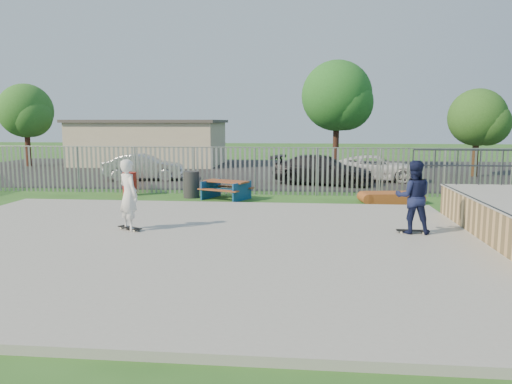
# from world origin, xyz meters

# --- Properties ---
(ground) EXTENTS (120.00, 120.00, 0.00)m
(ground) POSITION_xyz_m (0.00, 0.00, 0.00)
(ground) COLOR #28591E
(ground) RESTS_ON ground
(concrete_slab) EXTENTS (15.00, 12.00, 0.15)m
(concrete_slab) POSITION_xyz_m (0.00, 0.00, 0.07)
(concrete_slab) COLOR #979792
(concrete_slab) RESTS_ON ground
(fence) EXTENTS (26.04, 16.02, 2.00)m
(fence) POSITION_xyz_m (1.00, 4.59, 1.00)
(fence) COLOR gray
(fence) RESTS_ON ground
(picnic_table) EXTENTS (2.20, 2.04, 0.75)m
(picnic_table) POSITION_xyz_m (0.00, 7.60, 0.38)
(picnic_table) COLOR brown
(picnic_table) RESTS_ON ground
(funbox) EXTENTS (2.10, 1.27, 0.40)m
(funbox) POSITION_xyz_m (6.40, 7.33, 0.20)
(funbox) COLOR brown
(funbox) RESTS_ON ground
(trash_bin_red) EXTENTS (0.58, 0.58, 0.96)m
(trash_bin_red) POSITION_xyz_m (-4.21, 8.27, 0.48)
(trash_bin_red) COLOR maroon
(trash_bin_red) RESTS_ON ground
(trash_bin_grey) EXTENTS (0.64, 0.64, 1.07)m
(trash_bin_grey) POSITION_xyz_m (-1.47, 7.87, 0.54)
(trash_bin_grey) COLOR #29292C
(trash_bin_grey) RESTS_ON ground
(parking_lot) EXTENTS (40.00, 18.00, 0.02)m
(parking_lot) POSITION_xyz_m (0.00, 19.00, 0.01)
(parking_lot) COLOR black
(parking_lot) RESTS_ON ground
(car_silver) EXTENTS (4.31, 2.04, 1.36)m
(car_silver) POSITION_xyz_m (-5.30, 13.52, 0.70)
(car_silver) COLOR #BAB9BE
(car_silver) RESTS_ON parking_lot
(car_dark) EXTENTS (5.28, 3.17, 1.43)m
(car_dark) POSITION_xyz_m (3.98, 12.64, 0.74)
(car_dark) COLOR black
(car_dark) RESTS_ON parking_lot
(car_white) EXTENTS (4.98, 2.83, 1.31)m
(car_white) POSITION_xyz_m (6.78, 14.44, 0.67)
(car_white) COLOR white
(car_white) RESTS_ON parking_lot
(building) EXTENTS (10.40, 6.40, 3.20)m
(building) POSITION_xyz_m (-8.00, 23.00, 1.61)
(building) COLOR beige
(building) RESTS_ON ground
(tree_left) EXTENTS (3.66, 3.66, 5.65)m
(tree_left) POSITION_xyz_m (-15.97, 20.89, 3.80)
(tree_left) COLOR #47251C
(tree_left) RESTS_ON ground
(tree_mid) EXTENTS (4.53, 4.53, 7.00)m
(tree_mid) POSITION_xyz_m (5.09, 21.13, 4.71)
(tree_mid) COLOR #3A2117
(tree_mid) RESTS_ON ground
(tree_right) EXTENTS (3.17, 3.17, 4.90)m
(tree_right) POSITION_xyz_m (12.60, 17.14, 3.29)
(tree_right) COLOR #442E1B
(tree_right) RESTS_ON ground
(skateboard_a) EXTENTS (0.81, 0.25, 0.08)m
(skateboard_a) POSITION_xyz_m (5.97, 1.39, 0.19)
(skateboard_a) COLOR black
(skateboard_a) RESTS_ON concrete_slab
(skateboard_b) EXTENTS (0.79, 0.59, 0.08)m
(skateboard_b) POSITION_xyz_m (-1.59, 1.00, 0.19)
(skateboard_b) COLOR black
(skateboard_b) RESTS_ON concrete_slab
(skater_navy) EXTENTS (0.98, 0.78, 1.93)m
(skater_navy) POSITION_xyz_m (5.97, 1.39, 1.11)
(skater_navy) COLOR #13193D
(skater_navy) RESTS_ON concrete_slab
(skater_white) EXTENTS (0.83, 0.81, 1.93)m
(skater_white) POSITION_xyz_m (-1.59, 1.00, 1.11)
(skater_white) COLOR white
(skater_white) RESTS_ON concrete_slab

